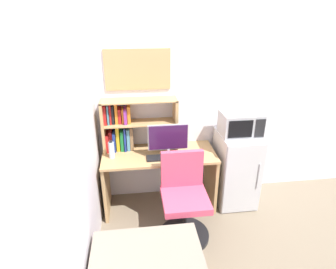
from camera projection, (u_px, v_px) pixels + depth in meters
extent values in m
cube|color=silver|center=(260.00, 96.00, 3.45)|extent=(6.40, 0.04, 2.60)
cube|color=silver|center=(63.00, 178.00, 1.75)|extent=(0.04, 4.40, 2.60)
cube|color=tan|center=(159.00, 155.00, 3.25)|extent=(1.32, 0.58, 0.03)
cube|color=tan|center=(106.00, 185.00, 3.33)|extent=(0.04, 0.52, 0.71)
cube|color=tan|center=(211.00, 178.00, 3.48)|extent=(0.04, 0.52, 0.71)
cube|color=tan|center=(103.00, 127.00, 3.20)|extent=(0.03, 0.25, 0.61)
cube|color=tan|center=(175.00, 123.00, 3.30)|extent=(0.03, 0.25, 0.61)
cube|color=tan|center=(139.00, 100.00, 3.13)|extent=(0.87, 0.25, 0.01)
cube|color=tan|center=(140.00, 123.00, 3.24)|extent=(0.80, 0.25, 0.01)
cube|color=#B21E1E|center=(108.00, 142.00, 3.30)|extent=(0.03, 0.20, 0.21)
cube|color=#B21E1E|center=(111.00, 140.00, 3.31)|extent=(0.04, 0.15, 0.24)
cube|color=navy|center=(115.00, 140.00, 3.30)|extent=(0.03, 0.20, 0.24)
cube|color=gold|center=(118.00, 137.00, 3.30)|extent=(0.04, 0.17, 0.30)
cube|color=#197233|center=(122.00, 139.00, 3.31)|extent=(0.04, 0.18, 0.25)
cube|color=navy|center=(125.00, 138.00, 3.31)|extent=(0.02, 0.19, 0.29)
cube|color=teal|center=(128.00, 138.00, 3.32)|extent=(0.04, 0.17, 0.27)
cube|color=brown|center=(132.00, 137.00, 3.32)|extent=(0.04, 0.17, 0.29)
cube|color=#B21E1E|center=(105.00, 114.00, 3.16)|extent=(0.03, 0.18, 0.23)
cube|color=teal|center=(108.00, 114.00, 3.17)|extent=(0.02, 0.17, 0.23)
cube|color=#B21E1E|center=(111.00, 113.00, 3.17)|extent=(0.02, 0.16, 0.23)
cube|color=black|center=(113.00, 114.00, 3.18)|extent=(0.03, 0.15, 0.21)
cube|color=orange|center=(116.00, 113.00, 3.18)|extent=(0.03, 0.15, 0.23)
cube|color=#B21E1E|center=(120.00, 115.00, 3.20)|extent=(0.03, 0.15, 0.17)
cube|color=orange|center=(123.00, 115.00, 3.21)|extent=(0.02, 0.14, 0.17)
cube|color=purple|center=(125.00, 115.00, 3.20)|extent=(0.03, 0.19, 0.17)
cube|color=orange|center=(129.00, 114.00, 3.20)|extent=(0.04, 0.17, 0.20)
cylinder|color=#B7B7BC|center=(168.00, 155.00, 3.19)|extent=(0.19, 0.19, 0.02)
cylinder|color=#B7B7BC|center=(168.00, 152.00, 3.17)|extent=(0.04, 0.04, 0.08)
cube|color=#B7B7BC|center=(168.00, 137.00, 3.10)|extent=(0.46, 0.01, 0.30)
cube|color=#33143D|center=(168.00, 137.00, 3.09)|extent=(0.43, 0.02, 0.28)
cube|color=black|center=(167.00, 157.00, 3.14)|extent=(0.45, 0.14, 0.02)
ellipsoid|color=silver|center=(191.00, 155.00, 3.17)|extent=(0.05, 0.09, 0.04)
cylinder|color=silver|center=(112.00, 150.00, 3.12)|extent=(0.06, 0.06, 0.19)
cylinder|color=black|center=(111.00, 141.00, 3.07)|extent=(0.03, 0.03, 0.02)
cube|color=silver|center=(235.00, 168.00, 3.47)|extent=(0.47, 0.54, 0.93)
cube|color=silver|center=(244.00, 180.00, 3.22)|extent=(0.45, 0.01, 0.90)
cylinder|color=#B2B2B7|center=(258.00, 176.00, 3.21)|extent=(0.01, 0.01, 0.33)
cube|color=#ADADB2|center=(241.00, 124.00, 3.23)|extent=(0.46, 0.32, 0.27)
cube|color=black|center=(240.00, 129.00, 3.07)|extent=(0.27, 0.01, 0.20)
cube|color=black|center=(260.00, 128.00, 3.10)|extent=(0.11, 0.01, 0.21)
cylinder|color=black|center=(184.00, 235.00, 3.05)|extent=(0.54, 0.54, 0.04)
cylinder|color=black|center=(185.00, 218.00, 2.96)|extent=(0.04, 0.04, 0.45)
cube|color=#D84766|center=(185.00, 200.00, 2.86)|extent=(0.47, 0.47, 0.07)
cube|color=#D84766|center=(182.00, 169.00, 2.95)|extent=(0.45, 0.06, 0.41)
cube|color=tan|center=(138.00, 70.00, 3.10)|extent=(0.74, 0.02, 0.45)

